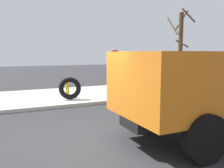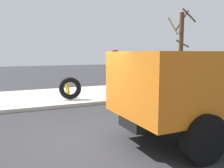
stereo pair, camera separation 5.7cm
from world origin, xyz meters
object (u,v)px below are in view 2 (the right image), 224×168
(fire_hydrant, at_px, (68,89))
(stop_sign, at_px, (115,65))
(loose_tire, at_px, (70,88))
(bare_tree, at_px, (181,48))

(fire_hydrant, bearing_deg, stop_sign, -23.26)
(loose_tire, bearing_deg, bare_tree, 3.67)
(fire_hydrant, xyz_separation_m, stop_sign, (2.19, -0.94, 1.20))
(fire_hydrant, bearing_deg, loose_tire, -91.73)
(stop_sign, xyz_separation_m, bare_tree, (4.77, 0.83, 0.86))
(loose_tire, xyz_separation_m, stop_sign, (2.21, -0.38, 1.10))
(loose_tire, bearing_deg, fire_hydrant, 88.27)
(loose_tire, height_order, stop_sign, stop_sign)
(loose_tire, bearing_deg, stop_sign, -9.75)
(fire_hydrant, relative_size, bare_tree, 0.17)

